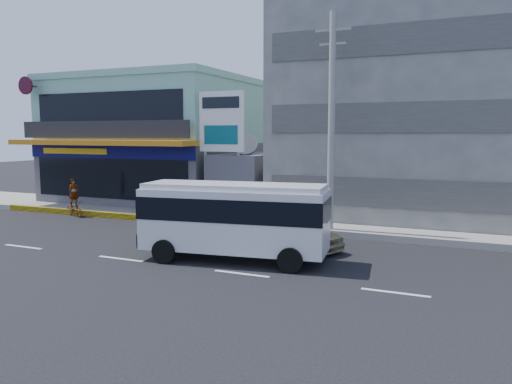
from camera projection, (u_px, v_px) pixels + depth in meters
ground at (121, 259)px, 18.64m from camera, size 120.00×120.00×0.00m
sidewalk at (321, 223)px, 25.28m from camera, size 70.00×5.00×0.30m
shop_building at (156, 143)px, 34.05m from camera, size 12.40×11.70×8.00m
concrete_building at (439, 91)px, 27.51m from camera, size 16.00×12.00×14.00m
gap_structure at (252, 183)px, 29.36m from camera, size 3.00×6.00×3.50m
satellite_dish at (244, 153)px, 28.24m from camera, size 1.50×1.50×0.15m
billboard at (222, 129)px, 26.64m from camera, size 2.60×0.18×6.90m
utility_pole_near at (331, 123)px, 22.39m from camera, size 1.60×0.30×10.00m
minibus at (234, 215)px, 18.22m from camera, size 7.05×3.13×2.85m
sedan at (297, 232)px, 20.22m from camera, size 4.35×3.08×1.37m
motorcycle_rider at (74, 204)px, 28.19m from camera, size 1.78×1.13×2.16m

